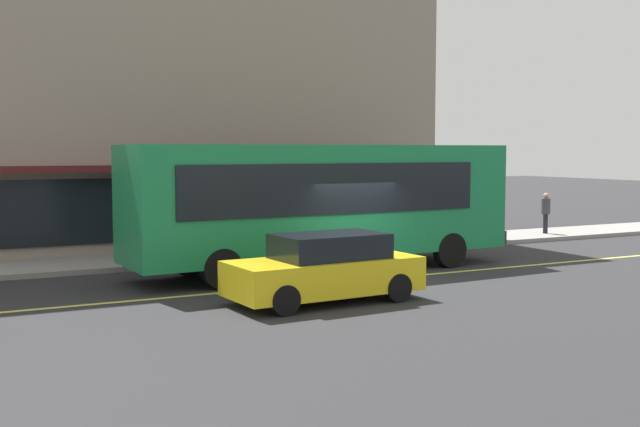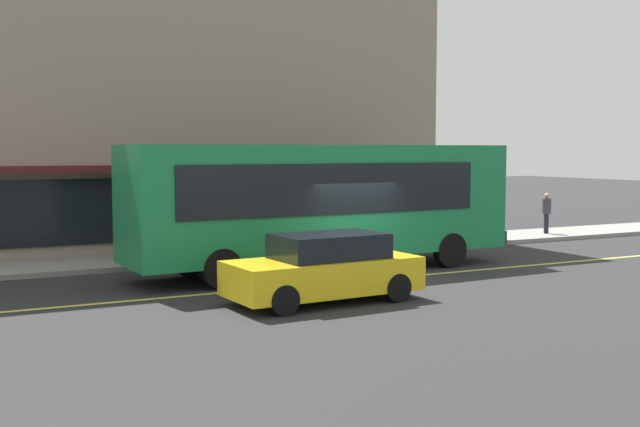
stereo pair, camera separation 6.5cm
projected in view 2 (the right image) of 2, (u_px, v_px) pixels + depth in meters
The scene contains 8 objects.
ground at pixel (364, 280), 20.15m from camera, with size 120.00×120.00×0.00m, color #28282B.
sidewalk at pixel (277, 252), 25.08m from camera, with size 80.00×2.75×0.15m, color gray.
lane_centre_stripe at pixel (364, 280), 20.15m from camera, with size 36.00×0.16×0.01m, color #D8D14C.
storefront_building at pixel (143, 66), 28.87m from camera, with size 19.60×10.30×12.99m.
bus at pixel (325, 200), 21.43m from camera, with size 11.23×3.00×3.50m.
traffic_light at pixel (248, 177), 23.72m from camera, with size 0.30×0.52×3.20m.
car_yellow at pixel (325, 269), 17.22m from camera, with size 4.40×2.06×1.52m.
pedestrian_near_storefront at pixel (547, 209), 29.95m from camera, with size 0.34×0.34×1.56m.
Camera 2 is at (-10.13, -17.22, 3.37)m, focal length 43.71 mm.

